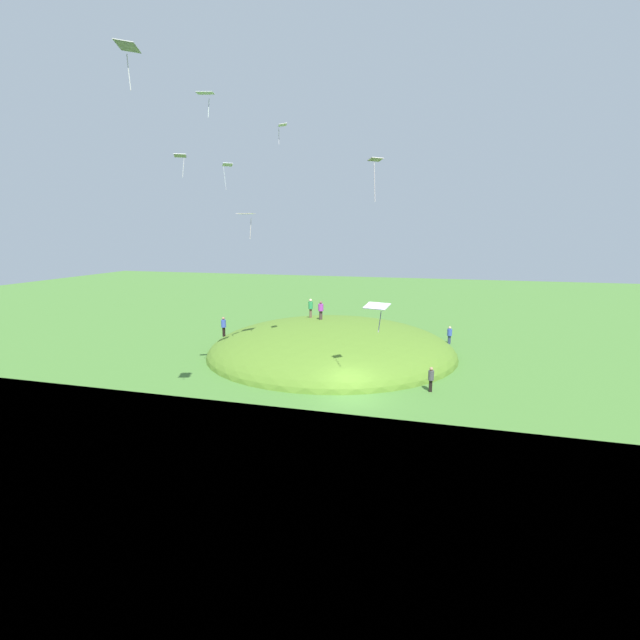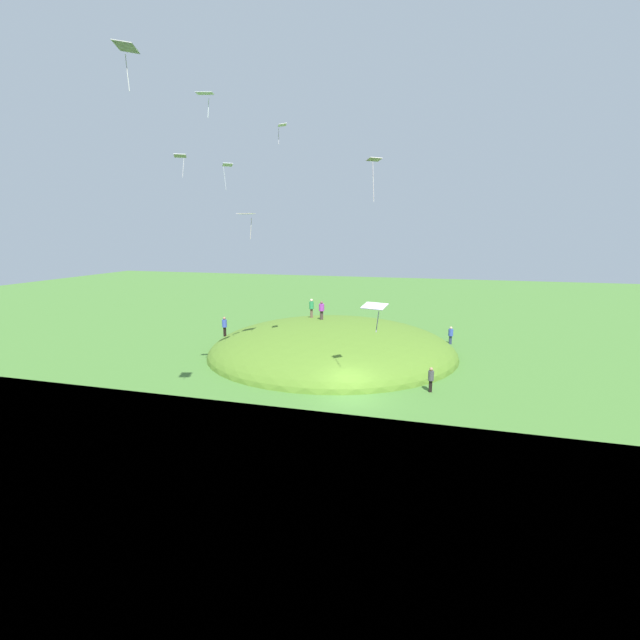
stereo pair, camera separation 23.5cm
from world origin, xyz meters
name	(u,v)px [view 1 (the left image)]	position (x,y,z in m)	size (l,w,h in m)	color
ground_plane	(352,398)	(0.00, 0.00, 0.00)	(160.00, 160.00, 0.00)	#44732F
grass_hill	(331,352)	(10.56, 3.95, 0.00)	(21.41, 21.43, 5.41)	#4F7625
person_watching_kites	(321,308)	(11.59, 5.19, 3.70)	(0.65, 0.65, 1.65)	#3D2F2D
person_walking_path	(311,306)	(12.75, 6.48, 3.68)	(0.55, 0.55, 1.76)	brown
person_near_shore	(224,324)	(9.29, 13.61, 2.24)	(0.55, 0.55, 1.78)	black
person_on_hilltop	(431,376)	(2.52, -4.75, 1.07)	(0.46, 0.46, 1.69)	black
person_with_child	(450,333)	(16.43, -6.04, 1.05)	(0.57, 0.57, 1.69)	#28334F
kite_0	(377,307)	(-8.88, -2.69, 7.38)	(0.88, 1.09, 1.21)	white
kite_1	(282,126)	(0.18, 4.48, 16.54)	(0.85, 0.74, 1.13)	white
kite_2	(181,157)	(-2.18, 9.95, 14.65)	(0.74, 0.83, 1.33)	silver
kite_3	(375,164)	(-4.36, -1.81, 13.52)	(0.78, 0.80, 2.04)	white
kite_4	(127,48)	(-9.48, 7.61, 17.66)	(1.37, 1.17, 1.75)	silver
kite_5	(227,167)	(0.54, 8.36, 14.39)	(0.72, 0.75, 1.65)	white
kite_6	(205,94)	(-2.44, 8.03, 17.86)	(0.88, 1.08, 1.28)	white
kite_7	(246,215)	(3.10, 8.30, 11.56)	(0.83, 1.18, 1.77)	#F5DBD1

